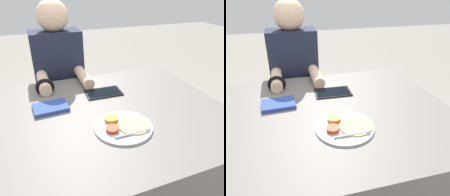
# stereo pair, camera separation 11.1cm
# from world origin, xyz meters

# --- Properties ---
(dining_table) EXTENTS (1.22, 1.00, 0.71)m
(dining_table) POSITION_xyz_m (0.00, 0.00, 0.35)
(dining_table) COLOR slate
(dining_table) RESTS_ON ground_plane
(thali_tray) EXTENTS (0.26, 0.26, 0.03)m
(thali_tray) POSITION_xyz_m (0.02, -0.16, 0.72)
(thali_tray) COLOR #B7BABF
(thali_tray) RESTS_ON dining_table
(red_notebook) EXTENTS (0.18, 0.14, 0.02)m
(red_notebook) POSITION_xyz_m (-0.27, 0.13, 0.72)
(red_notebook) COLOR silver
(red_notebook) RESTS_ON dining_table
(tablet_device) EXTENTS (0.22, 0.14, 0.01)m
(tablet_device) POSITION_xyz_m (0.05, 0.20, 0.71)
(tablet_device) COLOR black
(tablet_device) RESTS_ON dining_table
(person_diner) EXTENTS (0.35, 0.48, 1.21)m
(person_diner) POSITION_xyz_m (-0.14, 0.63, 0.58)
(person_diner) COLOR black
(person_diner) RESTS_ON ground_plane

